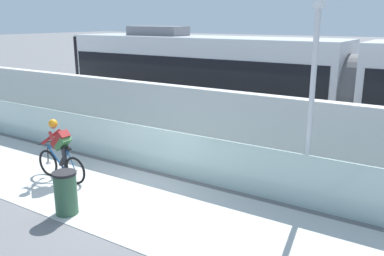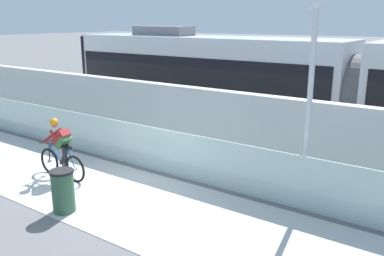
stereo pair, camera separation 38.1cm
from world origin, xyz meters
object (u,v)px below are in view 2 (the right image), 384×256
(lamp_post_antenna, at_px, (313,58))
(trash_bin, at_px, (63,191))
(tram, at_px, (358,92))
(cyclist_on_bike, at_px, (61,150))

(lamp_post_antenna, relative_size, trash_bin, 5.42)
(trash_bin, bearing_deg, lamp_post_antenna, 39.64)
(tram, xyz_separation_m, lamp_post_antenna, (0.10, -4.70, 1.40))
(cyclist_on_bike, relative_size, lamp_post_antenna, 0.34)
(tram, bearing_deg, lamp_post_antenna, -88.81)
(lamp_post_antenna, xyz_separation_m, trash_bin, (-4.10, -3.40, -2.81))
(cyclist_on_bike, distance_m, trash_bin, 2.10)
(tram, distance_m, lamp_post_antenna, 4.90)
(cyclist_on_bike, xyz_separation_m, trash_bin, (1.66, -1.25, -0.30))
(tram, relative_size, cyclist_on_bike, 12.75)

